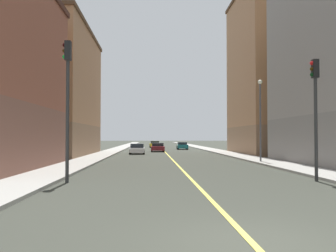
{
  "coord_description": "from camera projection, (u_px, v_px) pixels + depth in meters",
  "views": [
    {
      "loc": [
        -2.03,
        -7.36,
        2.12
      ],
      "look_at": [
        0.56,
        47.23,
        3.77
      ],
      "focal_mm": 39.06,
      "sensor_mm": 36.0,
      "label": 1
    }
  ],
  "objects": [
    {
      "name": "traffic_light_right_near",
      "position": [
        67.0,
        92.0,
        17.02
      ],
      "size": [
        0.4,
        0.32,
        6.61
      ],
      "color": "#2D2D2D",
      "rests_on": "ground"
    },
    {
      "name": "car_teal",
      "position": [
        182.0,
        146.0,
        62.25
      ],
      "size": [
        1.81,
        4.25,
        1.23
      ],
      "color": "#196670",
      "rests_on": "ground"
    },
    {
      "name": "sidewalk_right",
      "position": [
        114.0,
        150.0,
        55.94
      ],
      "size": [
        2.68,
        168.0,
        0.15
      ],
      "primitive_type": "cube",
      "color": "#9E9B93",
      "rests_on": "ground"
    },
    {
      "name": "lane_center_stripe",
      "position": [
        164.0,
        151.0,
        56.3
      ],
      "size": [
        0.16,
        154.0,
        0.01
      ],
      "primitive_type": "cube",
      "color": "#E5D14C",
      "rests_on": "ground"
    },
    {
      "name": "car_white",
      "position": [
        137.0,
        149.0,
        45.69
      ],
      "size": [
        1.96,
        4.2,
        1.28
      ],
      "color": "white",
      "rests_on": "ground"
    },
    {
      "name": "traffic_light_left_near",
      "position": [
        315.0,
        102.0,
        17.57
      ],
      "size": [
        0.4,
        0.32,
        5.87
      ],
      "color": "#2D2D2D",
      "rests_on": "ground"
    },
    {
      "name": "ground_plane",
      "position": [
        251.0,
        242.0,
        7.38
      ],
      "size": [
        400.0,
        400.0,
        0.0
      ],
      "primitive_type": "plane",
      "color": "#34372E",
      "rests_on": "ground"
    },
    {
      "name": "sidewalk_left",
      "position": [
        213.0,
        150.0,
        56.66
      ],
      "size": [
        2.68,
        168.0,
        0.15
      ],
      "primitive_type": "cube",
      "color": "#9E9B93",
      "rests_on": "ground"
    },
    {
      "name": "car_maroon",
      "position": [
        158.0,
        147.0,
        52.86
      ],
      "size": [
        1.93,
        4.55,
        1.26
      ],
      "color": "maroon",
      "rests_on": "ground"
    },
    {
      "name": "building_right_midblock",
      "position": [
        39.0,
        92.0,
        41.38
      ],
      "size": [
        11.72,
        18.5,
        14.39
      ],
      "color": "#8F6B4F",
      "rests_on": "ground"
    },
    {
      "name": "building_left_mid",
      "position": [
        284.0,
        72.0,
        45.94
      ],
      "size": [
        11.72,
        14.84,
        20.48
      ],
      "color": "#8F6B4F",
      "rests_on": "ground"
    },
    {
      "name": "street_lamp_left_near",
      "position": [
        260.0,
        111.0,
        29.77
      ],
      "size": [
        0.36,
        0.36,
        6.65
      ],
      "color": "#4C4C51",
      "rests_on": "ground"
    },
    {
      "name": "car_yellow",
      "position": [
        155.0,
        144.0,
        72.94
      ],
      "size": [
        2.1,
        4.58,
        1.32
      ],
      "color": "gold",
      "rests_on": "ground"
    }
  ]
}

